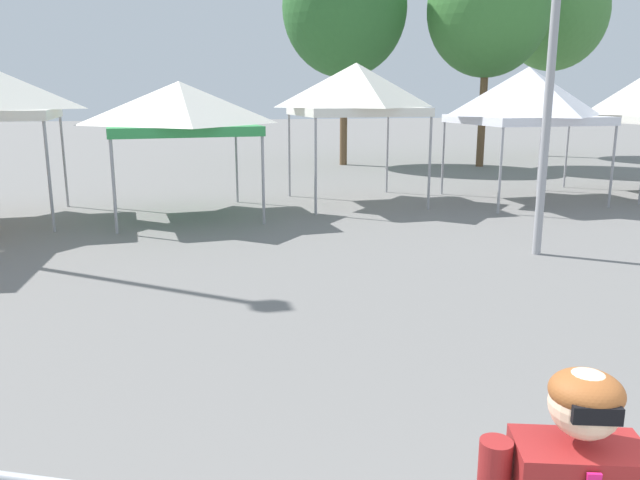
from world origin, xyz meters
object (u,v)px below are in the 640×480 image
canopy_tent_far_right (180,108)px  canopy_tent_left_of_center (356,89)px  tree_behind_tents_center (555,13)px  tree_behind_tents_left (345,8)px  tree_behind_tents_right (488,9)px  canopy_tent_right_of_center (527,95)px

canopy_tent_far_right → canopy_tent_left_of_center: canopy_tent_left_of_center is taller
canopy_tent_left_of_center → tree_behind_tents_center: (11.68, 9.86, 3.25)m
canopy_tent_far_right → tree_behind_tents_center: tree_behind_tents_center is taller
canopy_tent_far_right → canopy_tent_left_of_center: 4.31m
canopy_tent_far_right → tree_behind_tents_center: bearing=34.0°
canopy_tent_left_of_center → tree_behind_tents_left: size_ratio=0.41×
canopy_tent_far_right → tree_behind_tents_center: 19.50m
tree_behind_tents_right → tree_behind_tents_left: size_ratio=0.97×
canopy_tent_left_of_center → tree_behind_tents_left: tree_behind_tents_left is taller
tree_behind_tents_center → tree_behind_tents_left: size_ratio=1.02×
canopy_tent_left_of_center → tree_behind_tents_center: 15.62m
canopy_tent_left_of_center → tree_behind_tents_center: tree_behind_tents_center is taller
canopy_tent_left_of_center → tree_behind_tents_right: size_ratio=0.42×
canopy_tent_right_of_center → tree_behind_tents_right: tree_behind_tents_right is taller
canopy_tent_right_of_center → tree_behind_tents_left: (-2.10, 9.24, 3.14)m
canopy_tent_far_right → tree_behind_tents_right: size_ratio=0.41×
canopy_tent_left_of_center → canopy_tent_right_of_center: size_ratio=1.02×
tree_behind_tents_right → canopy_tent_left_of_center: bearing=-135.8°
canopy_tent_right_of_center → tree_behind_tents_center: bearing=54.7°
canopy_tent_far_right → tree_behind_tents_left: size_ratio=0.40×
tree_behind_tents_right → tree_behind_tents_left: (-4.86, 1.77, 0.13)m
canopy_tent_far_right → tree_behind_tents_center: size_ratio=0.39×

